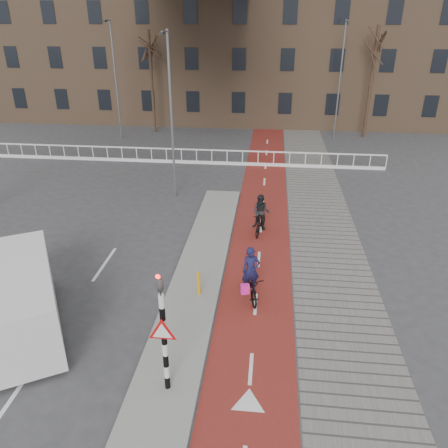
# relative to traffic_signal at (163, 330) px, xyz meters

# --- Properties ---
(ground) EXTENTS (120.00, 120.00, 0.00)m
(ground) POSITION_rel_traffic_signal_xyz_m (0.60, 2.02, -1.99)
(ground) COLOR #38383A
(ground) RESTS_ON ground
(bike_lane) EXTENTS (2.50, 60.00, 0.01)m
(bike_lane) POSITION_rel_traffic_signal_xyz_m (2.10, 12.02, -1.98)
(bike_lane) COLOR maroon
(bike_lane) RESTS_ON ground
(sidewalk) EXTENTS (3.00, 60.00, 0.01)m
(sidewalk) POSITION_rel_traffic_signal_xyz_m (4.90, 12.02, -1.98)
(sidewalk) COLOR slate
(sidewalk) RESTS_ON ground
(curb_island) EXTENTS (1.80, 16.00, 0.12)m
(curb_island) POSITION_rel_traffic_signal_xyz_m (-0.10, 6.02, -1.93)
(curb_island) COLOR gray
(curb_island) RESTS_ON ground
(traffic_signal) EXTENTS (0.80, 0.80, 3.68)m
(traffic_signal) POSITION_rel_traffic_signal_xyz_m (0.00, 0.00, 0.00)
(traffic_signal) COLOR black
(traffic_signal) RESTS_ON curb_island
(bollard) EXTENTS (0.12, 0.12, 0.84)m
(bollard) POSITION_rel_traffic_signal_xyz_m (0.13, 4.26, -1.45)
(bollard) COLOR orange
(bollard) RESTS_ON curb_island
(cyclist_near) EXTENTS (1.12, 1.93, 1.90)m
(cyclist_near) POSITION_rel_traffic_signal_xyz_m (1.89, 4.41, -1.34)
(cyclist_near) COLOR black
(cyclist_near) RESTS_ON bike_lane
(cyclist_far) EXTENTS (0.87, 1.73, 1.81)m
(cyclist_far) POSITION_rel_traffic_signal_xyz_m (2.08, 9.36, -1.23)
(cyclist_far) COLOR black
(cyclist_far) RESTS_ON bike_lane
(van) EXTENTS (4.23, 5.29, 2.14)m
(van) POSITION_rel_traffic_signal_xyz_m (-4.90, 1.89, -0.86)
(van) COLOR silver
(van) RESTS_ON ground
(railing) EXTENTS (28.00, 0.10, 0.99)m
(railing) POSITION_rel_traffic_signal_xyz_m (-4.40, 19.02, -1.68)
(railing) COLOR silver
(railing) RESTS_ON ground
(townhouse_row) EXTENTS (46.00, 10.00, 15.90)m
(townhouse_row) POSITION_rel_traffic_signal_xyz_m (-2.40, 34.02, 5.82)
(townhouse_row) COLOR #7F6047
(townhouse_row) RESTS_ON ground
(tree_mid) EXTENTS (0.22, 0.22, 7.83)m
(tree_mid) POSITION_rel_traffic_signal_xyz_m (-7.27, 27.20, 1.93)
(tree_mid) COLOR #302015
(tree_mid) RESTS_ON ground
(tree_right) EXTENTS (0.25, 0.25, 8.17)m
(tree_right) POSITION_rel_traffic_signal_xyz_m (9.72, 27.38, 2.10)
(tree_right) COLOR #302015
(tree_right) RESTS_ON ground
(streetlight_near) EXTENTS (0.12, 0.12, 8.24)m
(streetlight_near) POSITION_rel_traffic_signal_xyz_m (-2.61, 13.33, 2.13)
(streetlight_near) COLOR slate
(streetlight_near) RESTS_ON ground
(streetlight_left) EXTENTS (0.12, 0.12, 8.57)m
(streetlight_left) POSITION_rel_traffic_signal_xyz_m (-9.40, 24.90, 2.30)
(streetlight_left) COLOR slate
(streetlight_left) RESTS_ON ground
(streetlight_right) EXTENTS (0.12, 0.12, 8.53)m
(streetlight_right) POSITION_rel_traffic_signal_xyz_m (7.33, 27.02, 2.28)
(streetlight_right) COLOR slate
(streetlight_right) RESTS_ON ground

